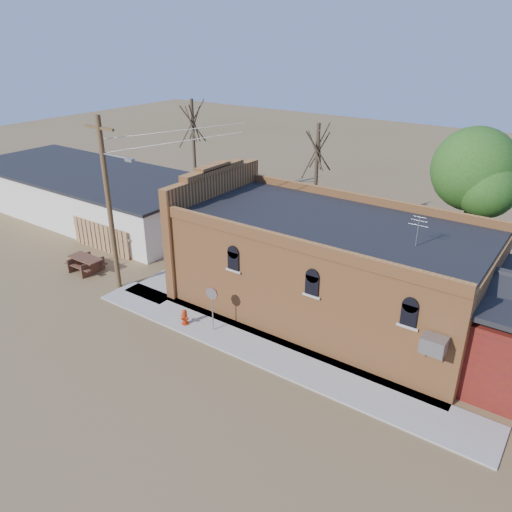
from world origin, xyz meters
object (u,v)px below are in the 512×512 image
Objects in this scene: brick_bar at (323,265)px; stop_sign at (212,298)px; fire_hydrant at (185,317)px; utility_pole at (109,202)px; trash_barrel at (181,259)px; picnic_table at (86,262)px.

brick_bar is 5.59m from stop_sign.
utility_pole is at bearing 179.94° from fire_hydrant.
utility_pole reaches higher than fire_hydrant.
brick_bar is at bearing 2.79° from trash_barrel.
brick_bar is 7.51× the size of stop_sign.
fire_hydrant is at bearing -150.69° from stop_sign.
stop_sign reaches higher than trash_barrel.
trash_barrel is at bearing 142.73° from fire_hydrant.
utility_pole is 4.41× the size of picnic_table.
brick_bar is 13.60m from picnic_table.
fire_hydrant reaches higher than trash_barrel.
fire_hydrant is 6.51m from trash_barrel.
brick_bar is 9.15m from trash_barrel.
brick_bar reaches higher than trash_barrel.
fire_hydrant is at bearing -45.43° from trash_barrel.
brick_bar is 10.96m from utility_pole.
stop_sign is 1.07× the size of picnic_table.
brick_bar reaches higher than stop_sign.
brick_bar is at bearing 71.76° from stop_sign.
fire_hydrant is 8.55m from picnic_table.
trash_barrel is at bearing -177.21° from brick_bar.
utility_pole is (-9.79, -4.29, 2.43)m from brick_bar.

